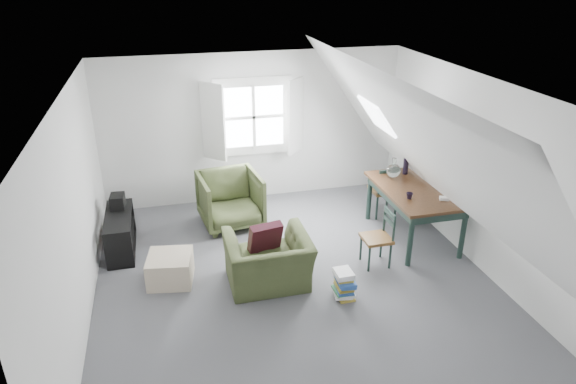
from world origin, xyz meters
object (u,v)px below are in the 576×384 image
object	(u,v)px
media_shelf	(121,235)
ottoman	(170,268)
armchair_far	(232,224)
dining_chair_far	(384,190)
armchair_near	(268,284)
magazine_stack	(344,284)
dining_chair_near	(379,237)
dining_table	(415,195)

from	to	relation	value
media_shelf	ottoman	bearing A→B (deg)	-51.86
armchair_far	dining_chair_far	xyz separation A→B (m)	(2.44, -0.29, 0.45)
armchair_near	armchair_far	world-z (taller)	armchair_far
dining_chair_far	magazine_stack	xyz separation A→B (m)	(-1.38, -1.98, -0.26)
armchair_near	dining_chair_near	xyz separation A→B (m)	(1.55, 0.11, 0.41)
dining_chair_far	dining_table	bearing A→B (deg)	78.78
dining_chair_far	dining_chair_near	xyz separation A→B (m)	(-0.68, -1.36, -0.03)
dining_chair_far	magazine_stack	size ratio (longest dim) A/B	2.35
dining_table	media_shelf	world-z (taller)	dining_table
armchair_near	magazine_stack	world-z (taller)	magazine_stack
media_shelf	magazine_stack	distance (m)	3.26
armchair_near	ottoman	world-z (taller)	ottoman
dining_table	dining_chair_near	bearing A→B (deg)	-146.56
dining_chair_far	ottoman	bearing A→B (deg)	-1.57
armchair_far	magazine_stack	world-z (taller)	armchair_far
armchair_near	media_shelf	size ratio (longest dim) A/B	0.96
media_shelf	armchair_far	bearing A→B (deg)	18.64
armchair_near	dining_table	size ratio (longest dim) A/B	0.65
armchair_near	dining_chair_far	bearing A→B (deg)	-146.91
armchair_near	dining_chair_far	xyz separation A→B (m)	(2.23, 1.47, 0.45)
armchair_far	magazine_stack	distance (m)	2.51
dining_chair_near	dining_table	bearing A→B (deg)	131.83
armchair_near	armchair_far	xyz separation A→B (m)	(-0.22, 1.76, 0.00)
armchair_far	dining_chair_near	distance (m)	2.45
armchair_near	dining_table	distance (m)	2.53
armchair_far	media_shelf	distance (m)	1.71
dining_table	magazine_stack	xyz separation A→B (m)	(-1.49, -1.19, -0.51)
armchair_far	dining_chair_near	world-z (taller)	dining_chair_near
armchair_far	ottoman	distance (m)	1.71
dining_table	dining_chair_near	world-z (taller)	dining_table
dining_table	media_shelf	distance (m)	4.26
ottoman	dining_chair_far	bearing A→B (deg)	17.63
ottoman	dining_chair_far	xyz separation A→B (m)	(3.43, 1.09, 0.26)
dining_chair_near	media_shelf	bearing A→B (deg)	-103.58
armchair_near	ottoman	distance (m)	1.28
media_shelf	magazine_stack	world-z (taller)	media_shelf
dining_table	magazine_stack	size ratio (longest dim) A/B	4.39
armchair_near	magazine_stack	distance (m)	1.00
dining_chair_far	media_shelf	size ratio (longest dim) A/B	0.79
armchair_near	ottoman	bearing A→B (deg)	-17.83
dining_chair_near	magazine_stack	xyz separation A→B (m)	(-0.70, -0.62, -0.23)
dining_table	dining_chair_near	size ratio (longest dim) A/B	2.02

